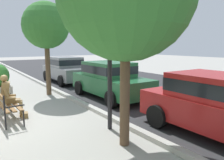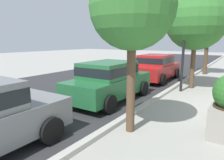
{
  "view_description": "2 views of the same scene",
  "coord_description": "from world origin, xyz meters",
  "px_view_note": "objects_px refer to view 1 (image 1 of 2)",
  "views": [
    {
      "loc": [
        7.0,
        -0.68,
        2.26
      ],
      "look_at": [
        -0.7,
        4.45,
        0.8
      ],
      "focal_mm": 35.05,
      "sensor_mm": 36.0,
      "label": 1
    },
    {
      "loc": [
        -7.36,
        0.02,
        2.36
      ],
      "look_at": [
        -0.7,
        4.45,
        0.8
      ],
      "focal_mm": 32.2,
      "sensor_mm": 36.0,
      "label": 2
    }
  ],
  "objects_px": {
    "park_bench": "(5,103)",
    "parked_car_red": "(220,104)",
    "parked_car_green": "(110,79)",
    "lamp_post": "(110,34)",
    "street_tree_near_bench": "(46,26)",
    "bronze_statue_seated": "(11,97)",
    "parked_car_grey": "(66,69)"
  },
  "relations": [
    {
      "from": "parked_car_grey",
      "to": "parked_car_red",
      "type": "xyz_separation_m",
      "value": [
        10.03,
        0.0,
        0.0
      ]
    },
    {
      "from": "parked_car_red",
      "to": "bronze_statue_seated",
      "type": "bearing_deg",
      "value": -137.8
    },
    {
      "from": "parked_car_grey",
      "to": "lamp_post",
      "type": "xyz_separation_m",
      "value": [
        8.12,
        -2.01,
        1.71
      ]
    },
    {
      "from": "parked_car_green",
      "to": "lamp_post",
      "type": "relative_size",
      "value": 1.05
    },
    {
      "from": "park_bench",
      "to": "parked_car_red",
      "type": "height_order",
      "value": "parked_car_red"
    },
    {
      "from": "parked_car_red",
      "to": "street_tree_near_bench",
      "type": "bearing_deg",
      "value": -163.72
    },
    {
      "from": "parked_car_red",
      "to": "lamp_post",
      "type": "distance_m",
      "value": 3.26
    },
    {
      "from": "bronze_statue_seated",
      "to": "parked_car_red",
      "type": "distance_m",
      "value": 6.05
    },
    {
      "from": "parked_car_green",
      "to": "parked_car_red",
      "type": "relative_size",
      "value": 1.0
    },
    {
      "from": "bronze_statue_seated",
      "to": "street_tree_near_bench",
      "type": "bearing_deg",
      "value": 141.74
    },
    {
      "from": "street_tree_near_bench",
      "to": "bronze_statue_seated",
      "type": "bearing_deg",
      "value": -38.26
    },
    {
      "from": "bronze_statue_seated",
      "to": "street_tree_near_bench",
      "type": "height_order",
      "value": "street_tree_near_bench"
    },
    {
      "from": "lamp_post",
      "to": "parked_car_grey",
      "type": "bearing_deg",
      "value": 166.13
    },
    {
      "from": "lamp_post",
      "to": "parked_car_red",
      "type": "bearing_deg",
      "value": 46.39
    },
    {
      "from": "park_bench",
      "to": "parked_car_green",
      "type": "distance_m",
      "value": 4.34
    },
    {
      "from": "parked_car_grey",
      "to": "park_bench",
      "type": "bearing_deg",
      "value": -36.54
    },
    {
      "from": "park_bench",
      "to": "bronze_statue_seated",
      "type": "bearing_deg",
      "value": 135.17
    },
    {
      "from": "park_bench",
      "to": "parked_car_red",
      "type": "distance_m",
      "value": 6.05
    },
    {
      "from": "street_tree_near_bench",
      "to": "parked_car_green",
      "type": "xyz_separation_m",
      "value": [
        2.03,
        2.05,
        -2.29
      ]
    },
    {
      "from": "parked_car_grey",
      "to": "parked_car_green",
      "type": "xyz_separation_m",
      "value": [
        5.04,
        0.0,
        0.0
      ]
    },
    {
      "from": "bronze_statue_seated",
      "to": "parked_car_grey",
      "type": "xyz_separation_m",
      "value": [
        -5.55,
        4.06,
        0.17
      ]
    },
    {
      "from": "park_bench",
      "to": "lamp_post",
      "type": "xyz_separation_m",
      "value": [
        2.36,
        2.26,
        2.01
      ]
    },
    {
      "from": "street_tree_near_bench",
      "to": "parked_car_red",
      "type": "distance_m",
      "value": 7.67
    },
    {
      "from": "lamp_post",
      "to": "street_tree_near_bench",
      "type": "bearing_deg",
      "value": -179.48
    },
    {
      "from": "street_tree_near_bench",
      "to": "lamp_post",
      "type": "distance_m",
      "value": 5.15
    },
    {
      "from": "bronze_statue_seated",
      "to": "lamp_post",
      "type": "xyz_separation_m",
      "value": [
        2.57,
        2.06,
        1.88
      ]
    },
    {
      "from": "bronze_statue_seated",
      "to": "parked_car_grey",
      "type": "relative_size",
      "value": 0.33
    },
    {
      "from": "parked_car_green",
      "to": "parked_car_grey",
      "type": "bearing_deg",
      "value": 180.0
    },
    {
      "from": "bronze_statue_seated",
      "to": "street_tree_near_bench",
      "type": "distance_m",
      "value": 4.07
    },
    {
      "from": "park_bench",
      "to": "parked_car_green",
      "type": "xyz_separation_m",
      "value": [
        -0.73,
        4.27,
        0.3
      ]
    },
    {
      "from": "bronze_statue_seated",
      "to": "street_tree_near_bench",
      "type": "xyz_separation_m",
      "value": [
        -2.55,
        2.01,
        2.46
      ]
    },
    {
      "from": "bronze_statue_seated",
      "to": "lamp_post",
      "type": "bearing_deg",
      "value": 38.68
    }
  ]
}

